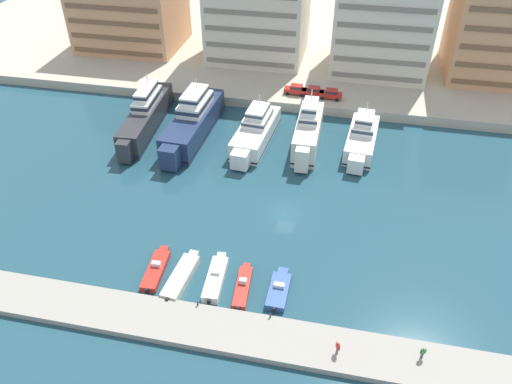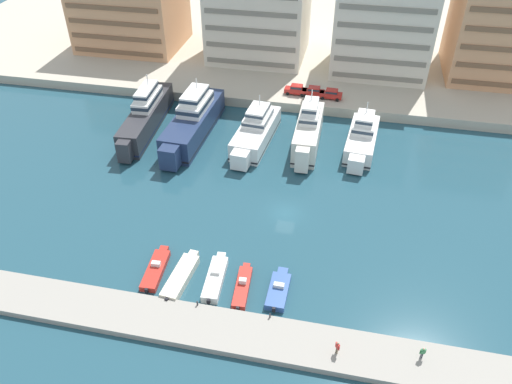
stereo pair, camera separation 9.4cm
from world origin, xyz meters
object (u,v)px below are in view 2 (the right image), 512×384
yacht_charcoal_far_left (146,115)px  yacht_white_mid_left (256,131)px  motorboat_red_far_left (156,269)px  car_red_mid_left (331,94)px  motorboat_white_mid_left (215,278)px  motorboat_red_center_left (242,287)px  motorboat_blue_center (279,290)px  motorboat_cream_left (181,277)px  car_red_left (313,91)px  yacht_white_center (362,138)px  yacht_ivory_center_left (308,131)px  pedestrian_mid_deck (423,352)px  car_red_far_left (296,89)px  pedestrian_near_edge (337,347)px  yacht_navy_left (193,121)px

yacht_charcoal_far_left → yacht_white_mid_left: yacht_charcoal_far_left is taller
motorboat_red_far_left → car_red_mid_left: bearing=70.1°
motorboat_white_mid_left → motorboat_red_center_left: (3.37, -0.58, -0.09)m
car_red_mid_left → motorboat_red_center_left: bearing=-97.2°
motorboat_red_center_left → motorboat_blue_center: 4.15m
motorboat_cream_left → car_red_left: 47.81m
car_red_left → yacht_white_center: bearing=-54.8°
yacht_ivory_center_left → car_red_mid_left: bearing=80.1°
yacht_charcoal_far_left → car_red_left: size_ratio=5.47×
motorboat_red_center_left → pedestrian_mid_deck: 20.31m
yacht_white_center → car_red_far_left: 18.56m
yacht_ivory_center_left → yacht_white_center: yacht_ivory_center_left is taller
car_red_far_left → yacht_white_center: bearing=-46.8°
motorboat_cream_left → pedestrian_mid_deck: size_ratio=5.02×
yacht_charcoal_far_left → motorboat_red_far_left: size_ratio=3.03×
yacht_white_mid_left → car_red_left: 16.82m
pedestrian_mid_deck → motorboat_blue_center: bearing=158.3°
pedestrian_near_edge → motorboat_red_center_left: bearing=148.5°
motorboat_blue_center → car_red_far_left: 46.74m
motorboat_red_center_left → car_red_mid_left: car_red_mid_left is taller
yacht_navy_left → car_red_mid_left: bearing=33.9°
yacht_charcoal_far_left → motorboat_red_center_left: yacht_charcoal_far_left is taller
yacht_ivory_center_left → yacht_white_center: (8.62, 0.97, -0.74)m
car_red_left → motorboat_red_center_left: bearing=-93.1°
yacht_ivory_center_left → car_red_far_left: yacht_ivory_center_left is taller
yacht_navy_left → motorboat_blue_center: size_ratio=3.47×
motorboat_blue_center → pedestrian_mid_deck: bearing=-21.7°
motorboat_white_mid_left → motorboat_red_center_left: size_ratio=1.10×
yacht_white_center → pedestrian_near_edge: size_ratio=9.14×
motorboat_cream_left → car_red_far_left: car_red_far_left is taller
motorboat_red_center_left → car_red_far_left: size_ratio=1.69×
motorboat_cream_left → motorboat_blue_center: size_ratio=1.26×
motorboat_blue_center → car_red_mid_left: (1.70, 45.89, 2.32)m
car_red_left → yacht_ivory_center_left: bearing=-86.7°
motorboat_blue_center → car_red_far_left: car_red_far_left is taller
yacht_white_mid_left → car_red_far_left: 15.75m
yacht_ivory_center_left → motorboat_red_far_left: 34.81m
yacht_white_mid_left → car_red_left: (7.69, 14.94, 0.70)m
motorboat_red_far_left → pedestrian_mid_deck: (30.15, -6.31, 1.34)m
car_red_far_left → pedestrian_near_edge: (11.91, -53.68, -0.94)m
motorboat_red_far_left → motorboat_white_mid_left: size_ratio=0.96×
yacht_white_mid_left → motorboat_blue_center: (9.26, -31.35, -1.62)m
motorboat_white_mid_left → pedestrian_mid_deck: 23.70m
motorboat_red_far_left → pedestrian_near_edge: 23.22m
car_red_mid_left → yacht_navy_left: bearing=-146.1°
car_red_far_left → car_red_mid_left: (6.50, -0.55, 0.00)m
car_red_left → motorboat_red_far_left: bearing=-106.1°
yacht_navy_left → car_red_left: 23.62m
yacht_ivory_center_left → motorboat_red_far_left: (-14.11, -31.74, -2.32)m
motorboat_red_center_left → car_red_far_left: bearing=90.8°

